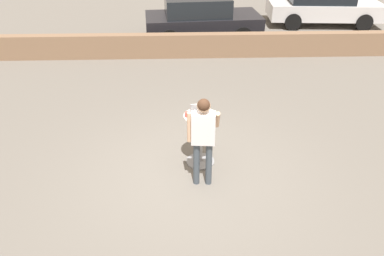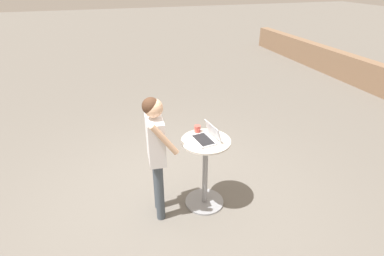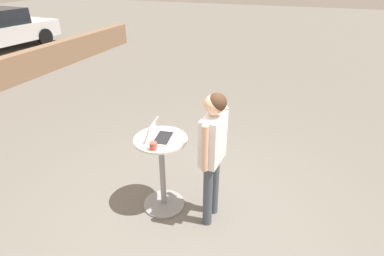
% 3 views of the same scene
% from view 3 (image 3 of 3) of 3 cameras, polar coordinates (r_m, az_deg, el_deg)
% --- Properties ---
extents(ground_plane, '(50.00, 50.00, 0.00)m').
position_cam_3_polar(ground_plane, '(3.84, -0.80, -17.68)').
color(ground_plane, slate).
extents(cafe_table, '(0.63, 0.63, 1.01)m').
position_cam_3_polar(cafe_table, '(3.74, -5.68, -7.86)').
color(cafe_table, gray).
rests_on(cafe_table, ground_plane).
extents(laptop, '(0.38, 0.32, 0.20)m').
position_cam_3_polar(laptop, '(3.47, -6.27, -1.37)').
color(laptop, '#B7BABF').
rests_on(laptop, cafe_table).
extents(coffee_mug, '(0.12, 0.08, 0.09)m').
position_cam_3_polar(coffee_mug, '(3.28, -7.40, -3.40)').
color(coffee_mug, '#C14C42').
rests_on(coffee_mug, cafe_table).
extents(standing_person, '(0.54, 0.35, 1.66)m').
position_cam_3_polar(standing_person, '(3.27, 3.99, -3.28)').
color(standing_person, '#424C56').
rests_on(standing_person, ground_plane).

